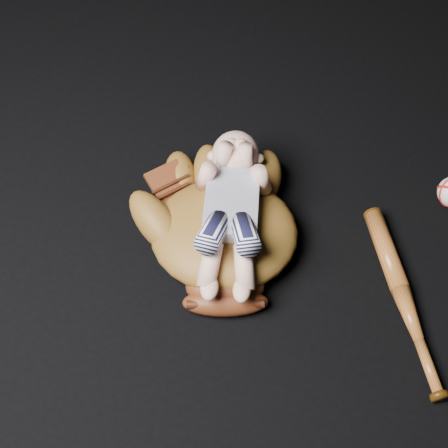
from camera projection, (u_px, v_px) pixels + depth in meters
name	position (u px, v px, depth m)	size (l,w,h in m)	color
baseball_glove	(224.00, 229.00, 1.43)	(0.38, 0.44, 0.14)	brown
newborn_baby	(231.00, 213.00, 1.38)	(0.18, 0.39, 0.16)	#DDA38E
baseball_bat	(404.00, 299.00, 1.38)	(0.04, 0.43, 0.04)	brown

